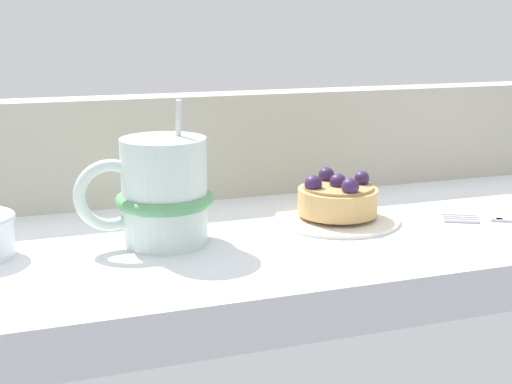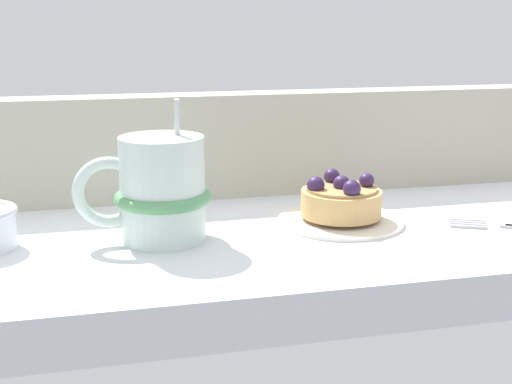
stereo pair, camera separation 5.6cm
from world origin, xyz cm
name	(u,v)px [view 2 (the right image)]	position (x,y,z in cm)	size (l,w,h in cm)	color
ground_plane	(265,249)	(0.00, 0.00, -2.08)	(89.12, 32.77, 4.16)	silver
window_rail_back	(235,144)	(0.00, 14.06, 5.80)	(87.34, 4.65, 11.60)	#B2AD99
dessert_plate	(341,219)	(7.74, -0.08, 0.37)	(12.52, 12.52, 0.79)	silver
raspberry_tart	(341,200)	(7.71, -0.08, 2.40)	(7.97, 7.97, 4.20)	tan
coffee_mug	(159,190)	(-10.22, -1.19, 4.71)	(12.41, 8.84, 12.91)	silver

